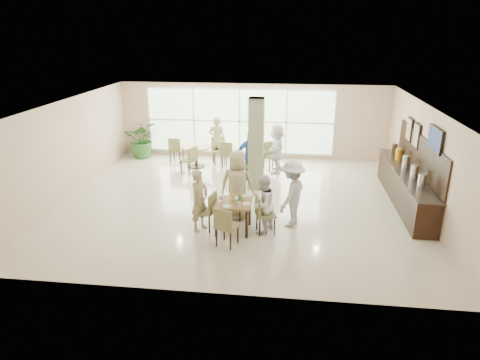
# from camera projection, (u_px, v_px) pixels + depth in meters

# --- Properties ---
(ground) EXTENTS (10.00, 10.00, 0.00)m
(ground) POSITION_uv_depth(u_px,v_px,m) (238.00, 202.00, 12.28)
(ground) COLOR beige
(ground) RESTS_ON ground
(room_shell) EXTENTS (10.00, 10.00, 10.00)m
(room_shell) POSITION_uv_depth(u_px,v_px,m) (238.00, 144.00, 11.70)
(room_shell) COLOR white
(room_shell) RESTS_ON ground
(window_bank) EXTENTS (7.00, 0.04, 7.00)m
(window_bank) POSITION_uv_depth(u_px,v_px,m) (240.00, 121.00, 16.03)
(window_bank) COLOR silver
(window_bank) RESTS_ON ground
(column) EXTENTS (0.45, 0.45, 2.80)m
(column) POSITION_uv_depth(u_px,v_px,m) (256.00, 144.00, 12.88)
(column) COLOR #667350
(column) RESTS_ON ground
(main_table) EXTENTS (0.87, 0.87, 0.75)m
(main_table) POSITION_uv_depth(u_px,v_px,m) (233.00, 206.00, 10.34)
(main_table) COLOR brown
(main_table) RESTS_ON ground
(round_table_left) EXTENTS (1.06, 1.06, 0.75)m
(round_table_left) POSITION_uv_depth(u_px,v_px,m) (196.00, 151.00, 15.20)
(round_table_left) COLOR brown
(round_table_left) RESTS_ON ground
(round_table_right) EXTENTS (1.14, 1.14, 0.75)m
(round_table_right) POSITION_uv_depth(u_px,v_px,m) (249.00, 155.00, 14.69)
(round_table_right) COLOR brown
(round_table_right) RESTS_ON ground
(chairs_main_table) EXTENTS (2.03, 2.04, 0.95)m
(chairs_main_table) POSITION_uv_depth(u_px,v_px,m) (233.00, 213.00, 10.39)
(chairs_main_table) COLOR olive
(chairs_main_table) RESTS_ON ground
(chairs_table_left) EXTENTS (2.10, 1.87, 0.95)m
(chairs_table_left) POSITION_uv_depth(u_px,v_px,m) (195.00, 153.00, 15.28)
(chairs_table_left) COLOR olive
(chairs_table_left) RESTS_ON ground
(chairs_table_right) EXTENTS (2.11, 1.73, 0.95)m
(chairs_table_right) POSITION_uv_depth(u_px,v_px,m) (248.00, 158.00, 14.73)
(chairs_table_right) COLOR olive
(chairs_table_right) RESTS_ON ground
(tabletop_clutter) EXTENTS (0.78, 0.77, 0.21)m
(tabletop_clutter) POSITION_uv_depth(u_px,v_px,m) (234.00, 200.00, 10.27)
(tabletop_clutter) COLOR white
(tabletop_clutter) RESTS_ON main_table
(buffet_counter) EXTENTS (0.64, 4.70, 1.95)m
(buffet_counter) POSITION_uv_depth(u_px,v_px,m) (406.00, 184.00, 12.03)
(buffet_counter) COLOR black
(buffet_counter) RESTS_ON ground
(wall_tv) EXTENTS (0.06, 1.00, 0.58)m
(wall_tv) POSITION_uv_depth(u_px,v_px,m) (435.00, 139.00, 10.43)
(wall_tv) COLOR black
(wall_tv) RESTS_ON ground
(framed_art_a) EXTENTS (0.05, 0.55, 0.70)m
(framed_art_a) POSITION_uv_depth(u_px,v_px,m) (416.00, 136.00, 12.03)
(framed_art_a) COLOR black
(framed_art_a) RESTS_ON ground
(framed_art_b) EXTENTS (0.05, 0.55, 0.70)m
(framed_art_b) POSITION_uv_depth(u_px,v_px,m) (409.00, 129.00, 12.78)
(framed_art_b) COLOR black
(framed_art_b) RESTS_ON ground
(potted_plant) EXTENTS (1.55, 1.55, 1.43)m
(potted_plant) POSITION_uv_depth(u_px,v_px,m) (143.00, 139.00, 16.27)
(potted_plant) COLOR #2B6126
(potted_plant) RESTS_ON ground
(teen_left) EXTENTS (0.57, 0.67, 1.54)m
(teen_left) POSITION_uv_depth(u_px,v_px,m) (199.00, 200.00, 10.35)
(teen_left) COLOR tan
(teen_left) RESTS_ON ground
(teen_far) EXTENTS (0.91, 0.53, 1.81)m
(teen_far) POSITION_uv_depth(u_px,v_px,m) (237.00, 185.00, 11.00)
(teen_far) COLOR tan
(teen_far) RESTS_ON ground
(teen_right) EXTENTS (0.80, 0.88, 1.46)m
(teen_right) POSITION_uv_depth(u_px,v_px,m) (262.00, 204.00, 10.25)
(teen_right) COLOR white
(teen_right) RESTS_ON ground
(teen_standing) EXTENTS (1.00, 1.26, 1.71)m
(teen_standing) POSITION_uv_depth(u_px,v_px,m) (292.00, 194.00, 10.56)
(teen_standing) COLOR #AEADB0
(teen_standing) RESTS_ON ground
(adult_a) EXTENTS (1.07, 0.80, 1.62)m
(adult_a) POSITION_uv_depth(u_px,v_px,m) (250.00, 155.00, 13.91)
(adult_a) COLOR #3C69B6
(adult_a) RESTS_ON ground
(adult_b) EXTENTS (0.76, 1.58, 1.66)m
(adult_b) POSITION_uv_depth(u_px,v_px,m) (277.00, 148.00, 14.58)
(adult_b) COLOR white
(adult_b) RESTS_ON ground
(adult_standing) EXTENTS (0.65, 0.45, 1.71)m
(adult_standing) POSITION_uv_depth(u_px,v_px,m) (217.00, 140.00, 15.61)
(adult_standing) COLOR tan
(adult_standing) RESTS_ON ground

